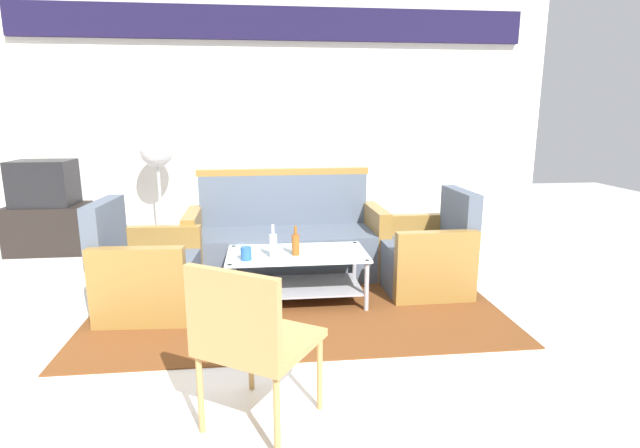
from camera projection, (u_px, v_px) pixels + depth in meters
name	position (u px, v px, depth m)	size (l,w,h in m)	color
ground_plane	(294.00, 346.00, 3.26)	(14.00, 14.00, 0.00)	silver
wall_back	(277.00, 114.00, 5.89)	(6.52, 0.19, 2.80)	silver
rug	(295.00, 299.00, 4.06)	(3.10, 2.12, 0.01)	brown
couch	(286.00, 242.00, 4.64)	(1.82, 0.78, 0.96)	#4C5666
armchair_left	(146.00, 275.00, 3.78)	(0.74, 0.80, 0.85)	#4C5666
armchair_right	(427.00, 257.00, 4.25)	(0.71, 0.77, 0.85)	#4C5666
coffee_table	(297.00, 270.00, 3.96)	(1.10, 0.60, 0.40)	silver
bottle_brown	(296.00, 244.00, 3.85)	(0.06, 0.06, 0.23)	brown
bottle_clear	(273.00, 245.00, 3.79)	(0.06, 0.06, 0.25)	silver
cup	(246.00, 253.00, 3.73)	(0.08, 0.08, 0.10)	#2659A5
tv_stand	(49.00, 229.00, 5.40)	(0.80, 0.50, 0.52)	black
television	(44.00, 183.00, 5.29)	(0.61, 0.46, 0.48)	black
pedestal_fan	(157.00, 158.00, 5.41)	(0.36, 0.36, 1.27)	#2D2D33
wicker_chair	(250.00, 335.00, 2.29)	(0.66, 0.66, 0.84)	#AD844C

